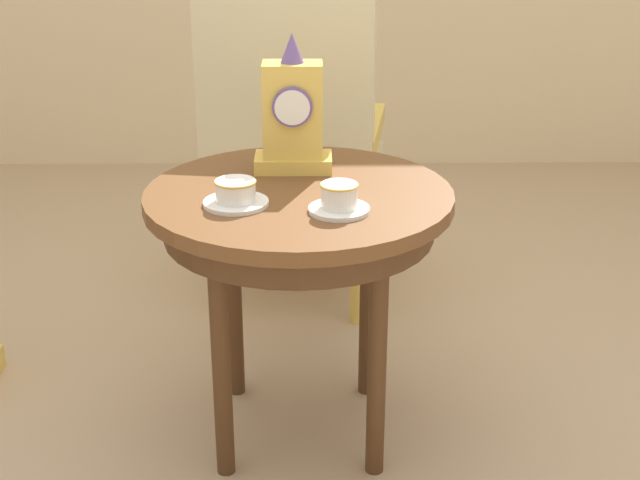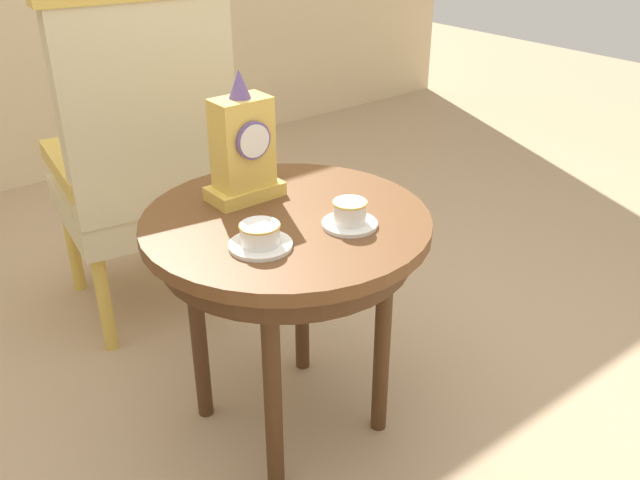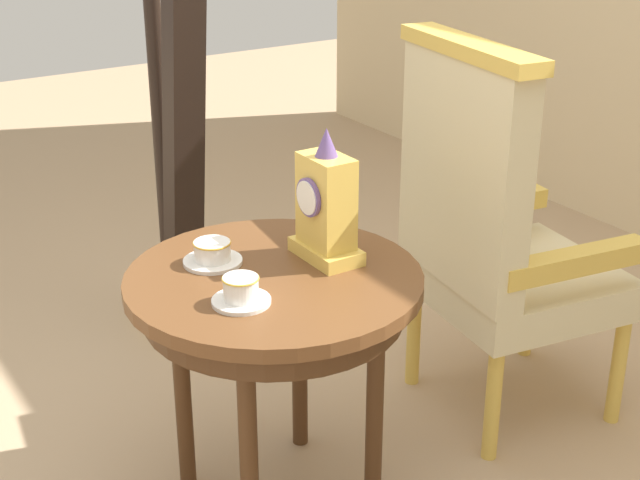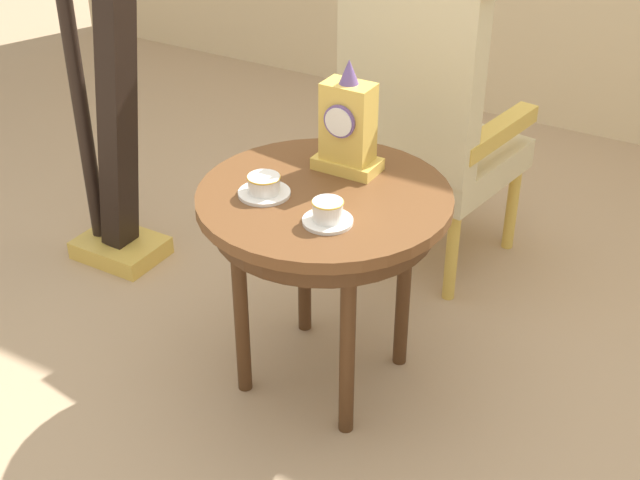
# 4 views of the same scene
# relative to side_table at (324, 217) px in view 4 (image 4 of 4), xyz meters

# --- Properties ---
(ground_plane) EXTENTS (10.00, 10.00, 0.00)m
(ground_plane) POSITION_rel_side_table_xyz_m (-0.08, 0.04, -0.58)
(ground_plane) COLOR tan
(side_table) EXTENTS (0.72, 0.72, 0.65)m
(side_table) POSITION_rel_side_table_xyz_m (0.00, 0.00, 0.00)
(side_table) COLOR brown
(side_table) RESTS_ON ground
(teacup_left) EXTENTS (0.15, 0.15, 0.06)m
(teacup_left) POSITION_rel_side_table_xyz_m (-0.14, -0.09, 0.10)
(teacup_left) COLOR white
(teacup_left) RESTS_ON side_table
(teacup_right) EXTENTS (0.14, 0.14, 0.06)m
(teacup_right) POSITION_rel_side_table_xyz_m (0.09, -0.14, 0.11)
(teacup_right) COLOR white
(teacup_right) RESTS_ON side_table
(mantel_clock) EXTENTS (0.19, 0.11, 0.34)m
(mantel_clock) POSITION_rel_side_table_xyz_m (-0.02, 0.16, 0.21)
(mantel_clock) COLOR gold
(mantel_clock) RESTS_ON side_table
(armchair) EXTENTS (0.61, 0.60, 1.14)m
(armchair) POSITION_rel_side_table_xyz_m (-0.03, 0.74, 0.02)
(armchair) COLOR beige
(armchair) RESTS_ON ground
(harp) EXTENTS (0.40, 0.24, 1.78)m
(harp) POSITION_rel_side_table_xyz_m (-0.99, 0.21, 0.14)
(harp) COLOR gold
(harp) RESTS_ON ground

